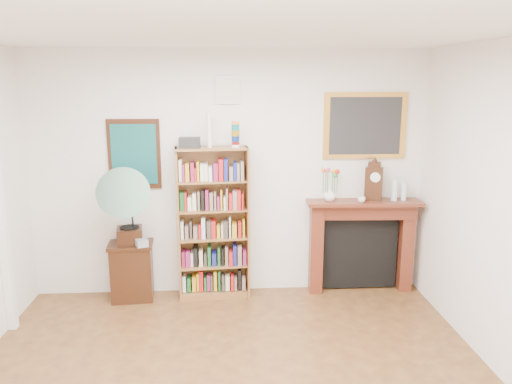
# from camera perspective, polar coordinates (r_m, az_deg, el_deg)

# --- Properties ---
(room) EXTENTS (4.51, 5.01, 2.81)m
(room) POSITION_cam_1_polar(r_m,az_deg,el_deg) (3.28, -2.76, -6.18)
(room) COLOR #4D2917
(room) RESTS_ON ground
(teal_poster) EXTENTS (0.58, 0.04, 0.78)m
(teal_poster) POSITION_cam_1_polar(r_m,az_deg,el_deg) (5.73, -13.75, 4.22)
(teal_poster) COLOR black
(teal_poster) RESTS_ON back_wall
(small_picture) EXTENTS (0.26, 0.04, 0.30)m
(small_picture) POSITION_cam_1_polar(r_m,az_deg,el_deg) (5.59, -3.25, 11.56)
(small_picture) COLOR white
(small_picture) RESTS_ON back_wall
(gilt_painting) EXTENTS (0.95, 0.04, 0.75)m
(gilt_painting) POSITION_cam_1_polar(r_m,az_deg,el_deg) (5.83, 12.35, 7.40)
(gilt_painting) COLOR gold
(gilt_painting) RESTS_ON back_wall
(bookshelf) EXTENTS (0.83, 0.36, 2.00)m
(bookshelf) POSITION_cam_1_polar(r_m,az_deg,el_deg) (5.64, -4.96, -2.64)
(bookshelf) COLOR brown
(bookshelf) RESTS_ON floor
(side_cabinet) EXTENTS (0.52, 0.39, 0.67)m
(side_cabinet) POSITION_cam_1_polar(r_m,az_deg,el_deg) (5.91, -13.98, -8.77)
(side_cabinet) COLOR black
(side_cabinet) RESTS_ON floor
(fireplace) EXTENTS (1.32, 0.37, 1.11)m
(fireplace) POSITION_cam_1_polar(r_m,az_deg,el_deg) (6.01, 11.91, -5.12)
(fireplace) COLOR #4E2012
(fireplace) RESTS_ON floor
(gramophone) EXTENTS (0.65, 0.77, 0.90)m
(gramophone) POSITION_cam_1_polar(r_m,az_deg,el_deg) (5.55, -14.75, -1.07)
(gramophone) COLOR black
(gramophone) RESTS_ON side_cabinet
(cd_stack) EXTENTS (0.16, 0.16, 0.08)m
(cd_stack) POSITION_cam_1_polar(r_m,az_deg,el_deg) (5.65, -12.93, -5.68)
(cd_stack) COLOR #B7B8C4
(cd_stack) RESTS_ON side_cabinet
(mantel_clock) EXTENTS (0.22, 0.17, 0.44)m
(mantel_clock) POSITION_cam_1_polar(r_m,az_deg,el_deg) (5.84, 13.30, 1.12)
(mantel_clock) COLOR black
(mantel_clock) RESTS_ON fireplace
(flower_vase) EXTENTS (0.16, 0.16, 0.15)m
(flower_vase) POSITION_cam_1_polar(r_m,az_deg,el_deg) (5.76, 8.43, -0.26)
(flower_vase) COLOR white
(flower_vase) RESTS_ON fireplace
(teacup) EXTENTS (0.09, 0.09, 0.07)m
(teacup) POSITION_cam_1_polar(r_m,az_deg,el_deg) (5.74, 11.97, -0.85)
(teacup) COLOR silver
(teacup) RESTS_ON fireplace
(bottle_left) EXTENTS (0.07, 0.07, 0.24)m
(bottle_left) POSITION_cam_1_polar(r_m,az_deg,el_deg) (5.91, 15.55, 0.21)
(bottle_left) COLOR silver
(bottle_left) RESTS_ON fireplace
(bottle_right) EXTENTS (0.06, 0.06, 0.20)m
(bottle_right) POSITION_cam_1_polar(r_m,az_deg,el_deg) (5.95, 16.56, 0.03)
(bottle_right) COLOR silver
(bottle_right) RESTS_ON fireplace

